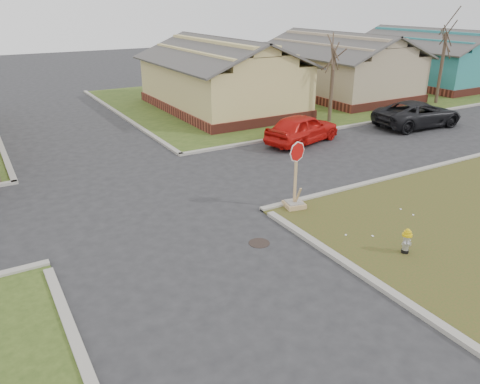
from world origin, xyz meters
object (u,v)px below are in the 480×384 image
fire_hydrant (407,240)px  dark_pickup (418,114)px  red_sedan (302,128)px  stop_sign (295,193)px

fire_hydrant → dark_pickup: (12.11, 9.92, 0.26)m
fire_hydrant → red_sedan: 11.46m
red_sedan → dark_pickup: bearing=-110.2°
stop_sign → red_sedan: bearing=61.8°
dark_pickup → stop_sign: bearing=117.9°
stop_sign → dark_pickup: bearing=34.6°
fire_hydrant → dark_pickup: dark_pickup is taller
stop_sign → dark_pickup: stop_sign is taller
red_sedan → dark_pickup: (7.77, -0.68, -0.02)m
fire_hydrant → red_sedan: (4.34, 10.60, 0.28)m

